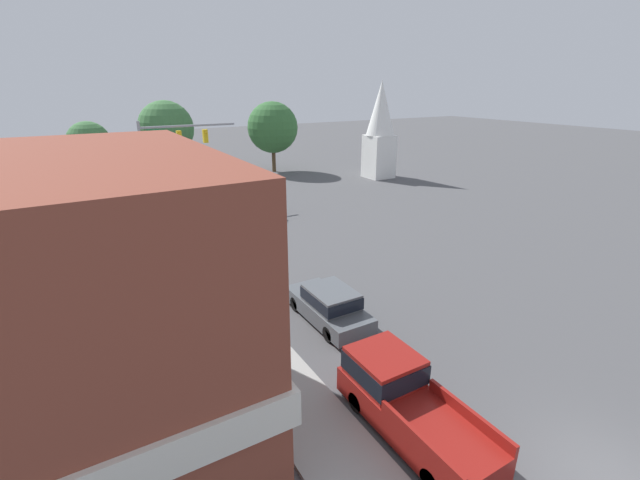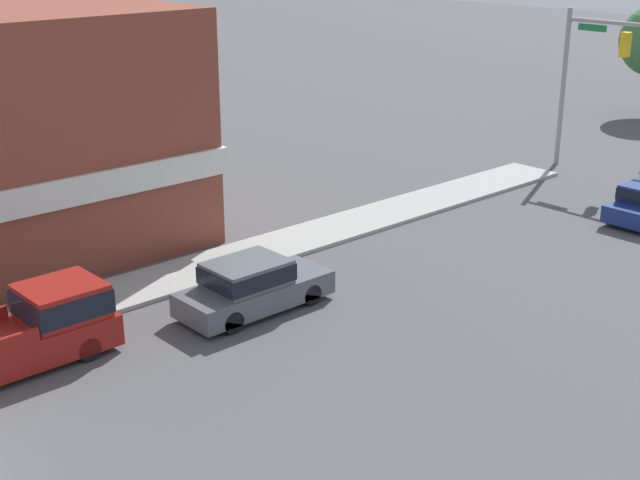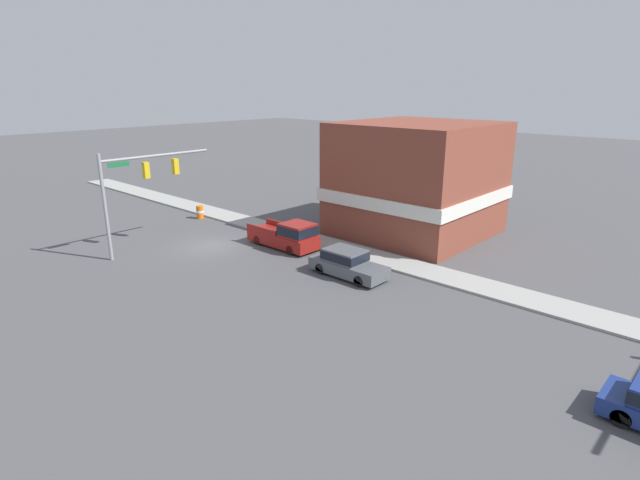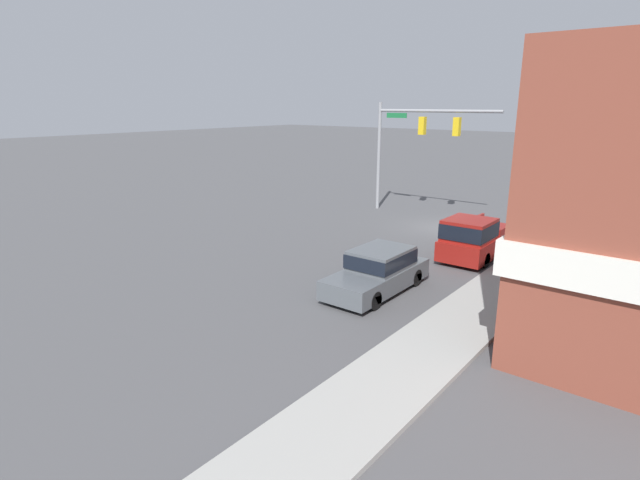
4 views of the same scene
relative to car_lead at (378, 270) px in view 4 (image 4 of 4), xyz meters
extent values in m
plane|color=#4C4C4F|center=(2.08, -10.61, -0.82)|extent=(200.00, 200.00, 0.00)
cube|color=#9E9E99|center=(-3.62, -10.61, -0.75)|extent=(2.40, 60.00, 0.14)
cylinder|color=gray|center=(8.06, -12.89, 2.57)|extent=(0.22, 0.22, 6.79)
cylinder|color=gray|center=(4.19, -12.89, 5.47)|extent=(7.74, 0.18, 0.18)
cube|color=gold|center=(5.08, -12.89, 4.60)|extent=(0.36, 0.36, 1.05)
sphere|color=yellow|center=(5.08, -13.09, 4.92)|extent=(0.22, 0.22, 0.22)
cube|color=gold|center=(2.90, -12.89, 4.60)|extent=(0.36, 0.36, 1.05)
sphere|color=yellow|center=(2.90, -13.09, 4.92)|extent=(0.22, 0.22, 0.22)
cube|color=#196B38|center=(6.86, -12.89, 5.18)|extent=(1.40, 0.04, 0.30)
cylinder|color=black|center=(-0.83, 1.58, -0.49)|extent=(0.22, 0.66, 0.66)
cylinder|color=black|center=(0.83, 1.58, -0.49)|extent=(0.22, 0.66, 0.66)
cylinder|color=black|center=(-0.83, -1.34, -0.49)|extent=(0.22, 0.66, 0.66)
cylinder|color=black|center=(0.83, -1.34, -0.49)|extent=(0.22, 0.66, 0.66)
cube|color=#51565B|center=(0.00, 0.12, -0.29)|extent=(1.88, 4.72, 0.70)
cube|color=#51565B|center=(0.00, -0.16, 0.41)|extent=(1.73, 2.26, 0.71)
cube|color=black|center=(0.00, -0.16, 0.41)|extent=(1.75, 2.35, 0.50)
cylinder|color=black|center=(-2.11, -5.11, -0.49)|extent=(0.22, 0.66, 0.66)
cylinder|color=black|center=(-0.37, -5.11, -0.49)|extent=(0.22, 0.66, 0.66)
cylinder|color=black|center=(-2.11, -8.41, -0.49)|extent=(0.22, 0.66, 0.66)
cylinder|color=black|center=(-0.37, -8.41, -0.49)|extent=(0.22, 0.66, 0.66)
cube|color=maroon|center=(-1.24, -6.76, -0.22)|extent=(1.95, 5.32, 0.85)
cube|color=maroon|center=(-1.24, -5.31, 0.66)|extent=(1.86, 2.02, 0.91)
cube|color=black|center=(-1.24, -5.31, 0.66)|extent=(1.88, 2.10, 0.63)
cube|color=maroon|center=(-2.16, -7.92, 0.38)|extent=(0.12, 3.00, 0.35)
cube|color=maroon|center=(-0.32, -7.92, 0.38)|extent=(0.12, 3.00, 0.35)
cylinder|color=orange|center=(-1.82, -17.45, -0.27)|extent=(0.58, 0.58, 1.10)
cylinder|color=white|center=(-1.82, -17.45, -0.22)|extent=(0.60, 0.60, 0.20)
camera|label=1|loc=(-8.65, -13.95, 8.96)|focal=24.00mm
camera|label=2|loc=(19.16, -14.65, 10.02)|focal=50.00mm
camera|label=3|loc=(21.28, 17.35, 9.92)|focal=28.00mm
camera|label=4|loc=(-9.05, 14.95, 5.89)|focal=28.00mm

